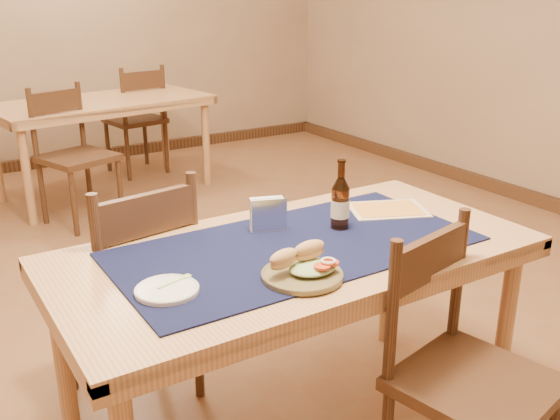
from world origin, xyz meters
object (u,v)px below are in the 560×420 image
sandwich_plate (303,269)px  back_table (102,110)px  chair_main_far (133,288)px  chair_main_near (464,372)px  napkin_holder (268,215)px  beer_bottle (340,203)px  main_table (296,269)px

sandwich_plate → back_table: bearing=82.7°
chair_main_far → sandwich_plate: size_ratio=3.87×
chair_main_near → napkin_holder: 0.82m
beer_bottle → chair_main_far: bearing=144.0°
sandwich_plate → chair_main_far: bearing=112.2°
main_table → back_table: (0.32, 3.21, 0.00)m
back_table → beer_bottle: (-0.10, -3.15, 0.18)m
beer_bottle → napkin_holder: size_ratio=1.75×
chair_main_far → sandwich_plate: (0.29, -0.71, 0.29)m
main_table → sandwich_plate: (-0.11, -0.21, 0.11)m
back_table → chair_main_far: chair_main_far is taller
chair_main_far → back_table: bearing=74.9°
back_table → beer_bottle: size_ratio=6.93×
main_table → sandwich_plate: bearing=-118.4°
chair_main_near → sandwich_plate: size_ratio=3.73×
sandwich_plate → beer_bottle: 0.43m
back_table → beer_bottle: bearing=-91.9°
chair_main_far → chair_main_near: size_ratio=1.04×
back_table → napkin_holder: size_ratio=12.15×
back_table → chair_main_near: 3.74m
chair_main_far → napkin_holder: (0.40, -0.34, 0.32)m
chair_main_near → sandwich_plate: bearing=139.3°
back_table → napkin_holder: (-0.33, -3.04, 0.14)m
sandwich_plate → chair_main_near: bearing=-40.7°
main_table → beer_bottle: size_ratio=6.41×
napkin_holder → sandwich_plate: bearing=-105.9°
sandwich_plate → beer_bottle: size_ratio=0.98×
back_table → chair_main_near: bearing=-91.0°
main_table → sandwich_plate: sandwich_plate is taller
main_table → chair_main_far: chair_main_far is taller
beer_bottle → sandwich_plate: bearing=-142.0°
main_table → chair_main_near: (0.26, -0.53, -0.19)m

